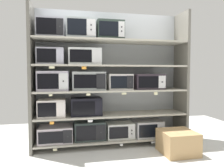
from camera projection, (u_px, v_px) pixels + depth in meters
The scene contains 35 objects.
back_panel at pixel (109, 77), 4.03m from camera, with size 2.85×0.04×2.43m, color #9EA3A8.
upright_left at pixel (32, 78), 3.48m from camera, with size 0.05×0.51×2.43m, color #68645B.
upright_right at pixel (181, 77), 4.04m from camera, with size 0.05×0.51×2.43m, color #68645B.
shelf_0 at pixel (112, 139), 3.82m from camera, with size 2.65×0.51×0.03m, color #ADA899.
microwave_0 at pixel (56, 134), 3.60m from camera, with size 0.56×0.43×0.27m.
microwave_1 at pixel (90, 130), 3.72m from camera, with size 0.54×0.36×0.32m.
microwave_2 at pixel (120, 130), 3.83m from camera, with size 0.49×0.35×0.27m.
microwave_3 at pixel (147, 128), 3.94m from camera, with size 0.51×0.44×0.29m.
price_tag_0 at pixel (55, 150), 3.36m from camera, with size 0.06×0.00×0.04m, color beige.
price_tag_1 at pixel (121, 145), 3.59m from camera, with size 0.05×0.00×0.03m, color white.
price_tag_2 at pixel (154, 142), 3.71m from camera, with size 0.09×0.00×0.03m, color white.
shelf_1 at pixel (112, 115), 3.79m from camera, with size 2.65×0.51×0.03m, color #ADA899.
microwave_4 at pixel (52, 108), 3.57m from camera, with size 0.45×0.39×0.29m.
microwave_5 at pixel (86, 106), 3.69m from camera, with size 0.52×0.38×0.30m.
price_tag_3 at pixel (52, 123), 3.33m from camera, with size 0.07×0.00×0.04m, color orange.
price_tag_4 at pixel (90, 121), 3.46m from camera, with size 0.08×0.00×0.04m, color white.
shelf_2 at pixel (112, 90), 3.77m from camera, with size 2.65×0.51×0.03m, color #ADA899.
microwave_6 at pixel (53, 81), 3.55m from camera, with size 0.50×0.39×0.33m.
microwave_7 at pixel (89, 81), 3.67m from camera, with size 0.56×0.38×0.32m.
microwave_8 at pixel (119, 82), 3.79m from camera, with size 0.43×0.37×0.28m.
microwave_9 at pixel (148, 82), 3.90m from camera, with size 0.54×0.41×0.28m.
price_tag_5 at pixel (51, 95), 3.31m from camera, with size 0.05×0.00×0.03m, color beige.
price_tag_6 at pixel (88, 94), 3.43m from camera, with size 0.07×0.00×0.03m, color beige.
price_tag_7 at pixel (124, 94), 3.55m from camera, with size 0.08×0.00×0.03m, color beige.
price_tag_8 at pixel (156, 93), 3.67m from camera, with size 0.07×0.00×0.05m, color beige.
shelf_3 at pixel (112, 66), 3.75m from camera, with size 2.65×0.51×0.03m, color #ADA899.
microwave_10 at pixel (51, 56), 3.52m from camera, with size 0.43×0.35×0.27m.
microwave_11 at pixel (85, 57), 3.64m from camera, with size 0.55×0.36×0.28m.
price_tag_9 at pixel (52, 67), 3.29m from camera, with size 0.09×0.00×0.04m, color beige.
price_tag_10 at pixel (84, 68), 3.39m from camera, with size 0.08×0.00×0.04m, color orange.
shelf_4 at pixel (112, 41), 3.72m from camera, with size 2.65×0.51×0.03m, color #ADA899.
microwave_12 at pixel (50, 28), 3.50m from camera, with size 0.44×0.36×0.33m.
microwave_13 at pixel (81, 29), 3.60m from camera, with size 0.48×0.38×0.34m.
microwave_14 at pixel (110, 31), 3.70m from camera, with size 0.46×0.38×0.32m.
shipping_carton at pixel (178, 142), 3.41m from camera, with size 0.54×0.54×0.36m, color tan.
Camera 1 is at (-0.77, -3.68, 1.30)m, focal length 33.88 mm.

